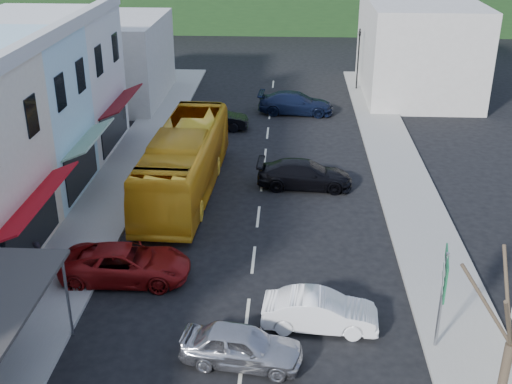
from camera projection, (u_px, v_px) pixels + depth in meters
The scene contains 16 objects.
ground at pixel (247, 316), 23.15m from camera, with size 120.00×120.00×0.00m, color black.
sidewalk_left at pixel (113, 194), 32.57m from camera, with size 3.00×52.00×0.15m, color gray.
sidewalk_right at pixel (411, 201), 31.84m from camera, with size 3.00×52.00×0.15m, color gray.
distant_block_left at pixel (108, 60), 47.01m from camera, with size 8.00×10.00×6.00m, color #B7B2A8.
distant_block_right at pixel (418, 48), 48.41m from camera, with size 8.00×12.00×7.00m, color #B7B2A8.
bus at pixel (184, 164), 32.37m from camera, with size 2.50×11.60×3.10m, color gold.
car_silver at pixel (242, 345), 20.54m from camera, with size 1.80×4.40×1.40m, color #A8A8AD.
car_white at pixel (320, 310), 22.27m from camera, with size 1.80×4.40×1.40m, color white.
car_red at pixel (126, 264), 25.14m from camera, with size 1.90×4.60×1.40m, color maroon.
car_black_near at pixel (305, 175), 33.28m from camera, with size 1.84×4.50×1.40m, color black.
car_black_far at pixel (216, 119), 41.75m from camera, with size 1.80×4.40×1.40m, color black.
car_navy_far at pixel (296, 104), 44.81m from camera, with size 1.84×4.50×1.40m, color black.
pedestrian_left at pixel (40, 258), 24.92m from camera, with size 0.60×0.40×1.70m, color black.
direction_sign at pixel (441, 302), 20.72m from camera, with size 0.49×1.66×3.68m, color #135530, non-canonical shape.
street_tree at pixel (510, 344), 16.29m from camera, with size 2.34×2.34×6.82m, color #34291D, non-canonical shape.
traffic_signal at pixel (358, 60), 49.60m from camera, with size 0.62×1.02×4.80m, color black, non-canonical shape.
Camera 1 is at (1.35, -19.15, 13.70)m, focal length 45.00 mm.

